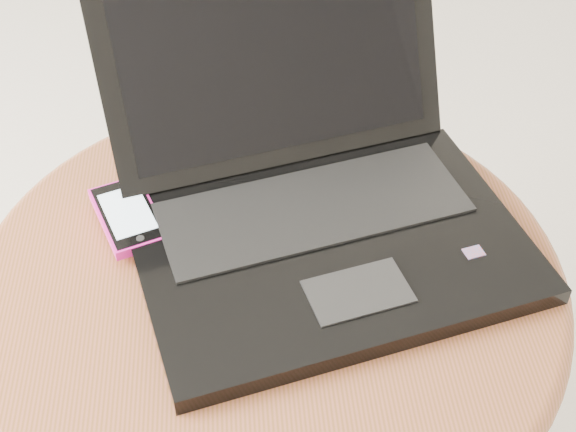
{
  "coord_description": "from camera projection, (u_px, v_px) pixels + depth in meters",
  "views": [
    {
      "loc": [
        0.04,
        -0.57,
        1.07
      ],
      "look_at": [
        0.09,
        -0.01,
        0.54
      ],
      "focal_mm": 50.16,
      "sensor_mm": 36.0,
      "label": 1
    }
  ],
  "objects": [
    {
      "name": "table",
      "position": [
        270.0,
        332.0,
        0.87
      ],
      "size": [
        0.6,
        0.6,
        0.48
      ],
      "color": "#552B15",
      "rests_on": "ground"
    },
    {
      "name": "laptop",
      "position": [
        314.0,
        191.0,
        0.82
      ],
      "size": [
        0.46,
        0.45,
        0.23
      ],
      "color": "black",
      "rests_on": "table"
    },
    {
      "name": "phone_black",
      "position": [
        156.0,
        211.0,
        0.86
      ],
      "size": [
        0.09,
        0.12,
        0.01
      ],
      "color": "black",
      "rests_on": "table"
    },
    {
      "name": "phone_pink",
      "position": [
        128.0,
        216.0,
        0.84
      ],
      "size": [
        0.09,
        0.12,
        0.01
      ],
      "color": "#E31D9E",
      "rests_on": "phone_black"
    }
  ]
}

